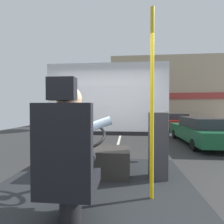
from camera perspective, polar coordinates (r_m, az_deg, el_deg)
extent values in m
cube|color=#2D2D2D|center=(10.82, 2.84, -7.68)|extent=(18.00, 44.00, 0.05)
cube|color=silver|center=(10.81, 2.84, -7.53)|extent=(0.12, 39.60, 0.00)
cube|color=black|center=(2.19, -7.71, -27.44)|extent=(2.60, 3.20, 0.06)
cylinder|color=black|center=(1.82, -13.54, -27.67)|extent=(0.20, 0.20, 0.29)
cube|color=black|center=(1.73, -13.58, -21.79)|extent=(0.48, 0.48, 0.12)
cube|color=black|center=(1.45, -16.12, -10.27)|extent=(0.48, 0.10, 0.66)
cube|color=black|center=(1.42, -16.24, 7.34)|extent=(0.22, 0.10, 0.18)
cylinder|color=black|center=(1.77, -9.39, -16.38)|extent=(0.16, 0.44, 0.16)
cylinder|color=black|center=(1.82, -15.09, -15.89)|extent=(0.16, 0.44, 0.16)
cylinder|color=silver|center=(1.60, -14.00, -10.24)|extent=(0.32, 0.32, 0.60)
cube|color=#70934C|center=(1.74, -12.19, -6.87)|extent=(0.06, 0.01, 0.37)
sphere|color=tan|center=(1.57, -14.08, 4.27)|extent=(0.23, 0.23, 0.23)
cylinder|color=silver|center=(1.79, -8.50, -5.44)|extent=(0.54, 0.21, 0.25)
cylinder|color=silver|center=(1.84, -14.35, -5.27)|extent=(0.54, 0.21, 0.25)
cube|color=#282623|center=(2.80, -5.89, -15.81)|extent=(1.10, 0.56, 0.40)
cylinder|color=black|center=(2.36, -7.75, -11.60)|extent=(0.07, 0.28, 0.39)
torus|color=black|center=(2.22, -8.39, -7.71)|extent=(0.49, 0.44, 0.28)
cylinder|color=black|center=(2.22, -8.39, -7.71)|extent=(0.14, 0.13, 0.10)
cylinder|color=gold|center=(1.99, 13.09, 2.70)|extent=(0.04, 0.04, 2.15)
cube|color=#333338|center=(2.66, 14.92, -10.59)|extent=(0.25, 0.24, 0.96)
cube|color=#9E9993|center=(2.60, 14.99, 0.01)|extent=(0.23, 0.21, 0.02)
cube|color=silver|center=(3.53, -1.89, 4.96)|extent=(2.50, 0.01, 1.40)
cube|color=black|center=(3.56, -1.88, -7.01)|extent=(2.50, 0.08, 0.08)
cylinder|color=#4C3828|center=(13.71, -14.82, -0.19)|extent=(0.36, 0.36, 2.63)
sphere|color=#3B622D|center=(13.84, -14.88, 9.17)|extent=(2.88, 2.88, 2.88)
cube|color=tan|center=(21.01, 16.50, 6.21)|extent=(11.63, 6.00, 6.96)
cube|color=#9E332D|center=(17.98, 18.42, 5.07)|extent=(11.17, 0.12, 0.60)
cube|color=#195633|center=(9.06, 27.27, -6.12)|extent=(1.74, 4.44, 0.57)
cube|color=#282D33|center=(8.76, 27.97, -3.07)|extent=(1.43, 2.44, 0.43)
cylinder|color=black|center=(10.67, 28.59, -6.56)|extent=(0.14, 0.47, 0.47)
cylinder|color=black|center=(10.13, 19.92, -6.90)|extent=(0.14, 0.47, 0.47)
cylinder|color=black|center=(7.54, 25.35, -9.77)|extent=(0.14, 0.47, 0.47)
cube|color=maroon|center=(14.70, 19.40, -3.22)|extent=(1.96, 4.33, 0.58)
cube|color=#282D33|center=(14.41, 19.67, -1.29)|extent=(1.61, 2.38, 0.44)
cylinder|color=black|center=(16.26, 21.41, -3.82)|extent=(0.14, 0.47, 0.47)
cylinder|color=black|center=(15.84, 14.91, -3.91)|extent=(0.14, 0.47, 0.47)
cylinder|color=black|center=(13.71, 24.57, -4.79)|extent=(0.14, 0.47, 0.47)
cylinder|color=black|center=(13.21, 16.89, -4.96)|extent=(0.14, 0.47, 0.47)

